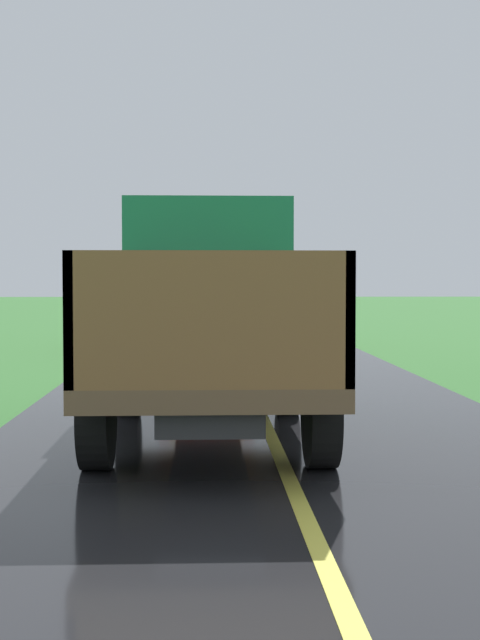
{
  "coord_description": "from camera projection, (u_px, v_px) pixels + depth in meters",
  "views": [
    {
      "loc": [
        -0.75,
        0.59,
        1.84
      ],
      "look_at": [
        -0.35,
        10.47,
        1.4
      ],
      "focal_mm": 49.58,
      "sensor_mm": 36.0,
      "label": 1
    }
  ],
  "objects": [
    {
      "name": "banana_truck_far",
      "position": [
        206.0,
        293.0,
        24.99
      ],
      "size": [
        2.38,
        5.81,
        2.8
      ],
      "color": "#2D2D30",
      "rests_on": "road_surface"
    },
    {
      "name": "banana_truck_near",
      "position": [
        211.0,
        311.0,
        10.64
      ],
      "size": [
        2.38,
        5.82,
        2.8
      ],
      "color": "#2D2D30",
      "rests_on": "road_surface"
    }
  ]
}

